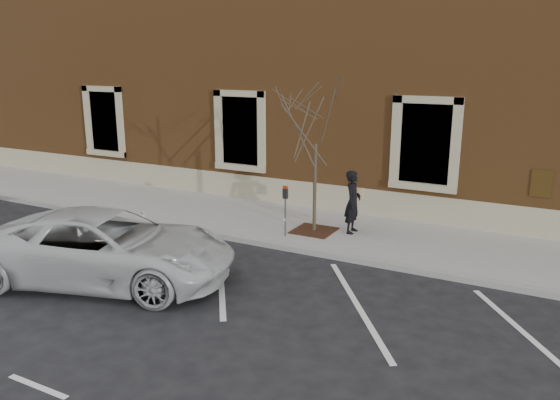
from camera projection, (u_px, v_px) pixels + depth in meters
The scene contains 10 objects.
ground at pixel (269, 247), 14.00m from camera, with size 120.00×120.00×0.00m, color #28282B.
sidewalk_near at pixel (299, 226), 15.47m from camera, with size 40.00×3.50×0.15m, color #AFABA4.
curb_near at pixel (268, 244), 13.93m from camera, with size 40.00×0.12×0.15m, color #9E9E99.
parking_stripes at pixel (221, 276), 12.11m from camera, with size 28.00×4.40×0.01m, color silver, non-canonical shape.
building_civic at pixel (373, 78), 19.61m from camera, with size 40.00×8.62×8.00m.
man at pixel (353, 202), 14.46m from camera, with size 0.61×0.40×1.68m, color black.
parking_meter at pixel (285, 202), 14.11m from camera, with size 0.12×0.09×1.35m.
tree_grate at pixel (314, 231), 14.77m from camera, with size 1.07×1.07×0.03m, color #412414.
sapling at pixel (316, 119), 14.02m from camera, with size 2.59×2.59×4.32m.
white_truck at pixel (106, 247), 11.66m from camera, with size 2.54×5.50×1.53m, color silver.
Camera 1 is at (6.46, -11.57, 4.67)m, focal length 35.00 mm.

